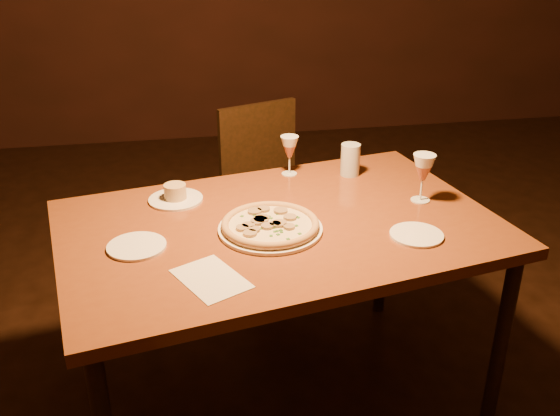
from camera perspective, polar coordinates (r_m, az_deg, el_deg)
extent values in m
cube|color=brown|center=(2.16, -0.04, -1.86)|extent=(1.64, 1.22, 0.04)
cylinder|color=black|center=(2.61, -17.67, -8.10)|extent=(0.05, 0.05, 0.75)
cylinder|color=black|center=(2.39, 19.49, -11.84)|extent=(0.05, 0.05, 0.75)
cylinder|color=black|center=(2.95, 9.46, -3.06)|extent=(0.05, 0.05, 0.75)
cube|color=black|center=(3.15, -0.25, 1.03)|extent=(0.56, 0.56, 0.04)
cube|color=black|center=(3.22, -2.05, 5.98)|extent=(0.42, 0.18, 0.41)
cylinder|color=black|center=(3.05, -1.45, -5.00)|extent=(0.04, 0.04, 0.44)
cylinder|color=black|center=(3.32, -4.38, -2.33)|extent=(0.04, 0.04, 0.44)
cylinder|color=black|center=(3.21, 4.05, -3.38)|extent=(0.04, 0.04, 0.44)
cylinder|color=black|center=(3.47, 0.82, -0.97)|extent=(0.04, 0.04, 0.44)
cylinder|color=white|center=(2.10, -0.89, -1.94)|extent=(0.35, 0.35, 0.01)
cylinder|color=beige|center=(2.09, -0.89, -1.63)|extent=(0.32, 0.32, 0.01)
torus|color=tan|center=(2.09, -0.90, -1.47)|extent=(0.33, 0.33, 0.03)
cylinder|color=white|center=(2.35, -9.51, 0.79)|extent=(0.20, 0.20, 0.01)
cylinder|color=tan|center=(2.34, -9.57, 1.50)|extent=(0.08, 0.08, 0.05)
cylinder|color=silver|center=(2.54, 6.44, 4.42)|extent=(0.08, 0.08, 0.13)
cylinder|color=white|center=(2.05, -12.97, -3.43)|extent=(0.19, 0.19, 0.01)
cylinder|color=white|center=(2.11, 12.37, -2.41)|extent=(0.18, 0.18, 0.01)
cube|color=silver|center=(1.85, -6.32, -6.44)|extent=(0.24, 0.28, 0.00)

